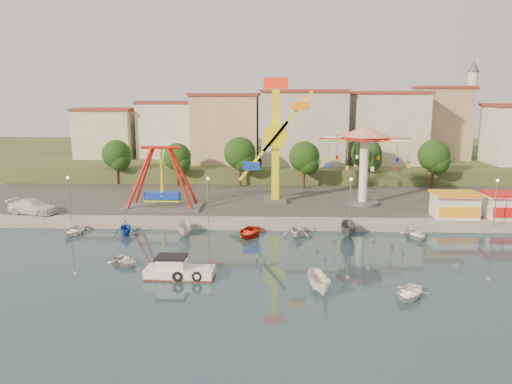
{
  "coord_description": "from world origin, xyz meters",
  "views": [
    {
      "loc": [
        -0.47,
        -41.91,
        15.06
      ],
      "look_at": [
        -2.63,
        14.0,
        4.0
      ],
      "focal_mm": 35.0,
      "sensor_mm": 36.0,
      "label": 1
    }
  ],
  "objects_px": {
    "kamikaze_tower": "(278,144)",
    "van": "(33,207)",
    "rowboat_a": "(125,261)",
    "wave_swinger": "(365,147)",
    "skiff": "(319,283)",
    "pirate_ship_ride": "(162,179)",
    "cabin_motorboat": "(178,271)"
  },
  "relations": [
    {
      "from": "wave_swinger",
      "to": "pirate_ship_ride",
      "type": "bearing_deg",
      "value": -172.96
    },
    {
      "from": "pirate_ship_ride",
      "to": "rowboat_a",
      "type": "distance_m",
      "value": 20.41
    },
    {
      "from": "cabin_motorboat",
      "to": "skiff",
      "type": "bearing_deg",
      "value": -11.42
    },
    {
      "from": "cabin_motorboat",
      "to": "rowboat_a",
      "type": "height_order",
      "value": "cabin_motorboat"
    },
    {
      "from": "pirate_ship_ride",
      "to": "skiff",
      "type": "xyz_separation_m",
      "value": [
        17.89,
        -25.64,
        -3.65
      ]
    },
    {
      "from": "wave_swinger",
      "to": "rowboat_a",
      "type": "relative_size",
      "value": 3.51
    },
    {
      "from": "wave_swinger",
      "to": "van",
      "type": "height_order",
      "value": "wave_swinger"
    },
    {
      "from": "rowboat_a",
      "to": "wave_swinger",
      "type": "bearing_deg",
      "value": -3.69
    },
    {
      "from": "kamikaze_tower",
      "to": "van",
      "type": "xyz_separation_m",
      "value": [
        -29.96,
        -7.43,
        -7.0
      ]
    },
    {
      "from": "kamikaze_tower",
      "to": "skiff",
      "type": "bearing_deg",
      "value": -83.93
    },
    {
      "from": "pirate_ship_ride",
      "to": "cabin_motorboat",
      "type": "distance_m",
      "value": 24.17
    },
    {
      "from": "kamikaze_tower",
      "to": "wave_swinger",
      "type": "bearing_deg",
      "value": -2.3
    },
    {
      "from": "wave_swinger",
      "to": "van",
      "type": "relative_size",
      "value": 1.89
    },
    {
      "from": "wave_swinger",
      "to": "cabin_motorboat",
      "type": "relative_size",
      "value": 2.02
    },
    {
      "from": "cabin_motorboat",
      "to": "kamikaze_tower",
      "type": "bearing_deg",
      "value": 74.14
    },
    {
      "from": "pirate_ship_ride",
      "to": "van",
      "type": "distance_m",
      "value": 15.91
    },
    {
      "from": "pirate_ship_ride",
      "to": "wave_swinger",
      "type": "distance_m",
      "value": 26.52
    },
    {
      "from": "kamikaze_tower",
      "to": "van",
      "type": "distance_m",
      "value": 31.65
    },
    {
      "from": "rowboat_a",
      "to": "skiff",
      "type": "xyz_separation_m",
      "value": [
        16.86,
        -5.67,
        0.4
      ]
    },
    {
      "from": "pirate_ship_ride",
      "to": "kamikaze_tower",
      "type": "xyz_separation_m",
      "value": [
        14.77,
        3.67,
        4.1
      ]
    },
    {
      "from": "pirate_ship_ride",
      "to": "cabin_motorboat",
      "type": "relative_size",
      "value": 1.74
    },
    {
      "from": "van",
      "to": "pirate_ship_ride",
      "type": "bearing_deg",
      "value": -63.41
    },
    {
      "from": "kamikaze_tower",
      "to": "wave_swinger",
      "type": "distance_m",
      "value": 11.29
    },
    {
      "from": "cabin_motorboat",
      "to": "van",
      "type": "height_order",
      "value": "van"
    },
    {
      "from": "cabin_motorboat",
      "to": "van",
      "type": "distance_m",
      "value": 28.92
    },
    {
      "from": "wave_swinger",
      "to": "cabin_motorboat",
      "type": "bearing_deg",
      "value": -126.87
    },
    {
      "from": "pirate_ship_ride",
      "to": "rowboat_a",
      "type": "height_order",
      "value": "pirate_ship_ride"
    },
    {
      "from": "skiff",
      "to": "rowboat_a",
      "type": "bearing_deg",
      "value": 152.44
    },
    {
      "from": "kamikaze_tower",
      "to": "van",
      "type": "relative_size",
      "value": 2.69
    },
    {
      "from": "kamikaze_tower",
      "to": "skiff",
      "type": "distance_m",
      "value": 30.48
    },
    {
      "from": "skiff",
      "to": "van",
      "type": "distance_m",
      "value": 39.66
    },
    {
      "from": "pirate_ship_ride",
      "to": "van",
      "type": "xyz_separation_m",
      "value": [
        -15.19,
        -3.76,
        -2.9
      ]
    }
  ]
}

